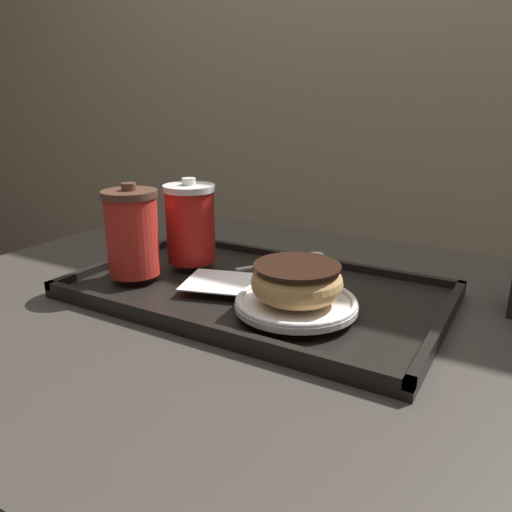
{
  "coord_description": "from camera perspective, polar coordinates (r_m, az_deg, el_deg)",
  "views": [
    {
      "loc": [
        0.34,
        -0.58,
        1.0
      ],
      "look_at": [
        -0.01,
        0.02,
        0.78
      ],
      "focal_mm": 35.0,
      "sensor_mm": 36.0,
      "label": 1
    }
  ],
  "objects": [
    {
      "name": "serving_tray",
      "position": [
        0.74,
        0.0,
        -4.16
      ],
      "size": [
        0.54,
        0.32,
        0.02
      ],
      "color": "black",
      "rests_on": "cafe_table"
    },
    {
      "name": "coffee_cup_front",
      "position": [
        0.78,
        -13.96,
        2.66
      ],
      "size": [
        0.08,
        0.08,
        0.14
      ],
      "color": "red",
      "rests_on": "serving_tray"
    },
    {
      "name": "spoon",
      "position": [
        0.83,
        5.23,
        -0.25
      ],
      "size": [
        0.1,
        0.15,
        0.01
      ],
      "rotation": [
        0.0,
        0.0,
        0.99
      ],
      "color": "silver",
      "rests_on": "serving_tray"
    },
    {
      "name": "wall_behind",
      "position": [
        1.72,
        20.32,
        23.29
      ],
      "size": [
        8.0,
        0.05,
        2.4
      ],
      "color": "tan",
      "rests_on": "ground_plane"
    },
    {
      "name": "cafe_table",
      "position": [
        0.8,
        -0.39,
        -15.66
      ],
      "size": [
        1.05,
        0.84,
        0.72
      ],
      "color": "#38332D",
      "rests_on": "ground_plane"
    },
    {
      "name": "plate_with_chocolate_donut",
      "position": [
        0.65,
        4.61,
        -5.34
      ],
      "size": [
        0.16,
        0.16,
        0.01
      ],
      "color": "white",
      "rests_on": "serving_tray"
    },
    {
      "name": "napkin_paper",
      "position": [
        0.74,
        -3.83,
        -2.98
      ],
      "size": [
        0.13,
        0.12,
        0.0
      ],
      "rotation": [
        0.0,
        0.0,
        0.29
      ],
      "color": "white",
      "rests_on": "serving_tray"
    },
    {
      "name": "donut_chocolate_glazed",
      "position": [
        0.64,
        4.68,
        -2.89
      ],
      "size": [
        0.12,
        0.12,
        0.04
      ],
      "color": "tan",
      "rests_on": "plate_with_chocolate_donut"
    },
    {
      "name": "coffee_cup_rear",
      "position": [
        0.82,
        -7.51,
        3.76
      ],
      "size": [
        0.08,
        0.08,
        0.14
      ],
      "color": "red",
      "rests_on": "serving_tray"
    }
  ]
}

